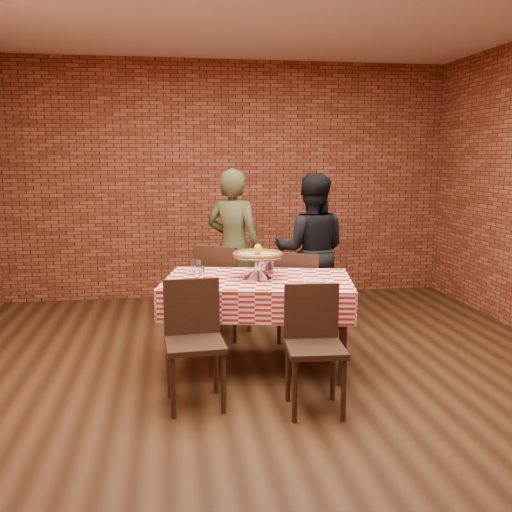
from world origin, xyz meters
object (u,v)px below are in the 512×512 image
chair_near_right (315,351)px  table (258,323)px  water_glass_left (199,274)px  diner_black (311,251)px  diner_olive (234,247)px  pizza (258,255)px  chair_near_left (195,346)px  chair_far_left (224,290)px  water_glass_right (196,267)px  chair_far_right (300,296)px  pizza_stand (258,267)px  condiment_caddy (268,263)px

chair_near_right → table: bearing=110.5°
water_glass_left → diner_black: (1.21, 1.15, -0.03)m
water_glass_left → diner_olive: bearing=72.6°
pizza → diner_black: 1.32m
pizza → chair_near_left: pizza is taller
pizza → chair_far_left: bearing=103.0°
chair_near_left → diner_black: 2.22m
water_glass_left → water_glass_right: (-0.01, 0.28, 0.00)m
chair_near_right → water_glass_right: bearing=128.0°
water_glass_right → diner_olive: bearing=67.9°
water_glass_left → chair_far_right: bearing=33.9°
diner_olive → diner_black: size_ratio=1.03×
table → diner_black: 1.39m
chair_near_right → chair_far_right: bearing=84.8°
pizza_stand → chair_far_left: size_ratio=0.46×
pizza_stand → pizza: bearing=180.0°
chair_near_left → diner_black: diner_black is taller
condiment_caddy → diner_black: bearing=78.5°
table → chair_near_left: bearing=-129.3°
table → condiment_caddy: 0.54m
diner_olive → chair_near_left: bearing=107.6°
chair_far_left → pizza: bearing=132.6°
chair_near_right → diner_olive: bearing=102.1°
table → water_glass_left: (-0.48, -0.04, 0.45)m
table → diner_black: bearing=56.7°
water_glass_left → pizza: bearing=6.9°
chair_near_right → diner_black: size_ratio=0.55×
water_glass_left → condiment_caddy: (0.61, 0.29, 0.01)m
table → diner_black: diner_black is taller
water_glass_left → chair_near_right: size_ratio=0.15×
pizza → chair_near_left: 1.02m
pizza → diner_black: diner_black is taller
chair_near_left → condiment_caddy: bearing=49.8°
diner_olive → diner_black: bearing=-164.1°
water_glass_left → chair_far_left: (0.28, 0.92, -0.36)m
chair_far_right → diner_olive: 0.98m
table → chair_near_left: (-0.55, -0.67, 0.07)m
chair_far_right → condiment_caddy: bearing=68.8°
water_glass_left → chair_near_right: (0.74, -0.84, -0.39)m
pizza_stand → diner_olive: bearing=92.3°
water_glass_right → chair_near_right: (0.75, -1.12, -0.39)m
pizza_stand → water_glass_right: (-0.50, 0.22, -0.03)m
condiment_caddy → diner_olive: diner_olive is taller
water_glass_right → diner_olive: size_ratio=0.08×
chair_near_left → pizza_stand: bearing=47.6°
diner_black → diner_olive: bearing=-0.8°
diner_olive → condiment_caddy: bearing=131.0°
pizza → diner_black: size_ratio=0.26×
pizza_stand → water_glass_right: bearing=156.0°
pizza → chair_near_left: size_ratio=0.47×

